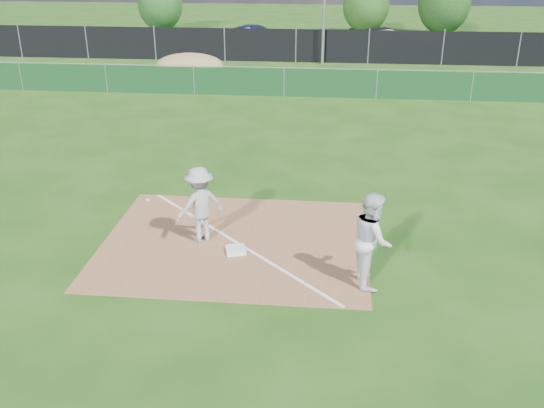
{
  "coord_description": "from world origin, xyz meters",
  "views": [
    {
      "loc": [
        2.07,
        -11.21,
        6.42
      ],
      "look_at": [
        0.86,
        1.0,
        1.0
      ],
      "focal_mm": 40.0,
      "sensor_mm": 36.0,
      "label": 1
    }
  ],
  "objects_px": {
    "car_mid": "(255,37)",
    "car_right": "(387,38)",
    "tree_mid": "(366,5)",
    "first_base": "(236,250)",
    "runner": "(372,239)",
    "tree_right": "(444,3)",
    "car_left": "(212,38)",
    "play_at_first": "(200,205)",
    "tree_left": "(160,5)"
  },
  "relations": [
    {
      "from": "tree_right",
      "to": "car_left",
      "type": "bearing_deg",
      "value": -155.22
    },
    {
      "from": "first_base",
      "to": "play_at_first",
      "type": "distance_m",
      "value": 1.31
    },
    {
      "from": "car_mid",
      "to": "tree_left",
      "type": "relative_size",
      "value": 1.1
    },
    {
      "from": "runner",
      "to": "tree_mid",
      "type": "distance_m",
      "value": 34.54
    },
    {
      "from": "play_at_first",
      "to": "car_left",
      "type": "relative_size",
      "value": 0.47
    },
    {
      "from": "play_at_first",
      "to": "first_base",
      "type": "bearing_deg",
      "value": -30.1
    },
    {
      "from": "runner",
      "to": "tree_right",
      "type": "height_order",
      "value": "tree_right"
    },
    {
      "from": "play_at_first",
      "to": "tree_right",
      "type": "distance_m",
      "value": 34.55
    },
    {
      "from": "first_base",
      "to": "tree_mid",
      "type": "height_order",
      "value": "tree_mid"
    },
    {
      "from": "car_mid",
      "to": "tree_mid",
      "type": "bearing_deg",
      "value": -28.44
    },
    {
      "from": "tree_mid",
      "to": "runner",
      "type": "bearing_deg",
      "value": -92.12
    },
    {
      "from": "tree_mid",
      "to": "first_base",
      "type": "bearing_deg",
      "value": -97.08
    },
    {
      "from": "car_left",
      "to": "tree_left",
      "type": "bearing_deg",
      "value": 22.26
    },
    {
      "from": "play_at_first",
      "to": "car_left",
      "type": "bearing_deg",
      "value": 100.27
    },
    {
      "from": "car_left",
      "to": "tree_right",
      "type": "relative_size",
      "value": 0.92
    },
    {
      "from": "runner",
      "to": "tree_left",
      "type": "relative_size",
      "value": 0.52
    },
    {
      "from": "play_at_first",
      "to": "tree_right",
      "type": "bearing_deg",
      "value": 72.41
    },
    {
      "from": "first_base",
      "to": "play_at_first",
      "type": "xyz_separation_m",
      "value": [
        -0.87,
        0.51,
        0.84
      ]
    },
    {
      "from": "car_left",
      "to": "car_right",
      "type": "relative_size",
      "value": 0.87
    },
    {
      "from": "car_right",
      "to": "tree_right",
      "type": "distance_m",
      "value": 7.59
    },
    {
      "from": "car_left",
      "to": "car_right",
      "type": "distance_m",
      "value": 10.91
    },
    {
      "from": "car_right",
      "to": "runner",
      "type": "bearing_deg",
      "value": 154.72
    },
    {
      "from": "car_right",
      "to": "tree_mid",
      "type": "xyz_separation_m",
      "value": [
        -1.14,
        6.2,
        1.33
      ]
    },
    {
      "from": "car_mid",
      "to": "tree_mid",
      "type": "distance_m",
      "value": 9.92
    },
    {
      "from": "first_base",
      "to": "tree_right",
      "type": "bearing_deg",
      "value": 74.03
    },
    {
      "from": "car_mid",
      "to": "tree_right",
      "type": "height_order",
      "value": "tree_right"
    },
    {
      "from": "car_mid",
      "to": "tree_left",
      "type": "height_order",
      "value": "tree_left"
    },
    {
      "from": "first_base",
      "to": "car_left",
      "type": "bearing_deg",
      "value": 101.91
    },
    {
      "from": "runner",
      "to": "car_right",
      "type": "relative_size",
      "value": 0.43
    },
    {
      "from": "runner",
      "to": "car_mid",
      "type": "relative_size",
      "value": 0.47
    },
    {
      "from": "car_mid",
      "to": "car_right",
      "type": "xyz_separation_m",
      "value": [
        8.18,
        0.65,
        -0.03
      ]
    },
    {
      "from": "runner",
      "to": "tree_right",
      "type": "bearing_deg",
      "value": -17.74
    },
    {
      "from": "car_right",
      "to": "tree_mid",
      "type": "bearing_deg",
      "value": -10.03
    },
    {
      "from": "runner",
      "to": "tree_mid",
      "type": "xyz_separation_m",
      "value": [
        1.28,
        34.5,
        1.02
      ]
    },
    {
      "from": "first_base",
      "to": "runner",
      "type": "xyz_separation_m",
      "value": [
        2.89,
        -0.97,
        0.91
      ]
    },
    {
      "from": "tree_right",
      "to": "car_mid",
      "type": "bearing_deg",
      "value": -151.54
    },
    {
      "from": "car_left",
      "to": "tree_left",
      "type": "height_order",
      "value": "tree_left"
    },
    {
      "from": "car_mid",
      "to": "tree_right",
      "type": "xyz_separation_m",
      "value": [
        12.45,
        6.75,
        1.51
      ]
    },
    {
      "from": "first_base",
      "to": "tree_left",
      "type": "height_order",
      "value": "tree_left"
    },
    {
      "from": "car_right",
      "to": "play_at_first",
      "type": "bearing_deg",
      "value": 146.63
    },
    {
      "from": "car_left",
      "to": "car_right",
      "type": "bearing_deg",
      "value": -100.39
    },
    {
      "from": "tree_left",
      "to": "tree_mid",
      "type": "relative_size",
      "value": 0.97
    },
    {
      "from": "tree_left",
      "to": "tree_right",
      "type": "bearing_deg",
      "value": 1.16
    },
    {
      "from": "tree_right",
      "to": "tree_left",
      "type": "bearing_deg",
      "value": -178.84
    },
    {
      "from": "car_mid",
      "to": "tree_mid",
      "type": "xyz_separation_m",
      "value": [
        7.05,
        6.86,
        1.3
      ]
    },
    {
      "from": "car_mid",
      "to": "car_right",
      "type": "height_order",
      "value": "car_mid"
    },
    {
      "from": "tree_right",
      "to": "first_base",
      "type": "bearing_deg",
      "value": -105.97
    },
    {
      "from": "runner",
      "to": "car_mid",
      "type": "distance_m",
      "value": 28.24
    },
    {
      "from": "first_base",
      "to": "tree_right",
      "type": "xyz_separation_m",
      "value": [
        9.56,
        33.42,
        2.14
      ]
    },
    {
      "from": "tree_left",
      "to": "tree_mid",
      "type": "xyz_separation_m",
      "value": [
        14.76,
        0.52,
        0.06
      ]
    }
  ]
}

